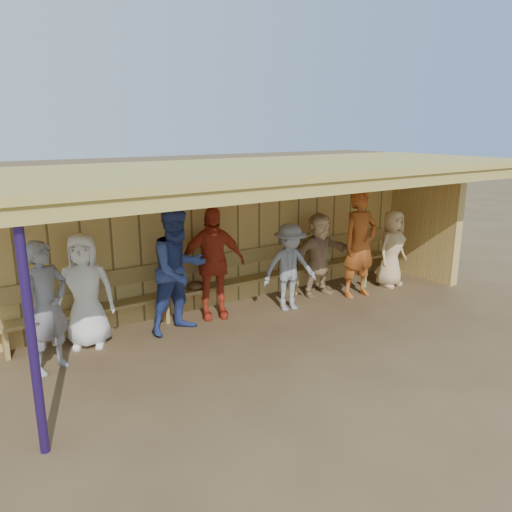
{
  "coord_description": "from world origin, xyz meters",
  "views": [
    {
      "loc": [
        -4.22,
        -6.0,
        3.03
      ],
      "look_at": [
        0.0,
        0.35,
        1.05
      ],
      "focal_mm": 35.0,
      "sensor_mm": 36.0,
      "label": 1
    }
  ],
  "objects_px": {
    "player_b": "(85,291)",
    "player_e": "(289,267)",
    "player_g": "(360,244)",
    "bench": "(232,276)",
    "player_h": "(392,248)",
    "player_d": "(212,263)",
    "player_f": "(319,254)",
    "player_c": "(179,270)",
    "player_a": "(46,307)"
  },
  "relations": [
    {
      "from": "player_b",
      "to": "player_g",
      "type": "relative_size",
      "value": 0.83
    },
    {
      "from": "player_c",
      "to": "player_h",
      "type": "xyz_separation_m",
      "value": [
        4.39,
        -0.22,
        -0.22
      ]
    },
    {
      "from": "player_b",
      "to": "player_g",
      "type": "distance_m",
      "value": 4.78
    },
    {
      "from": "player_c",
      "to": "player_a",
      "type": "bearing_deg",
      "value": 177.93
    },
    {
      "from": "player_c",
      "to": "player_e",
      "type": "distance_m",
      "value": 1.96
    },
    {
      "from": "player_c",
      "to": "player_d",
      "type": "xyz_separation_m",
      "value": [
        0.69,
        0.24,
        -0.05
      ]
    },
    {
      "from": "player_d",
      "to": "player_g",
      "type": "xyz_separation_m",
      "value": [
        2.73,
        -0.55,
        0.07
      ]
    },
    {
      "from": "player_a",
      "to": "player_e",
      "type": "height_order",
      "value": "player_a"
    },
    {
      "from": "player_c",
      "to": "player_h",
      "type": "height_order",
      "value": "player_c"
    },
    {
      "from": "player_b",
      "to": "player_e",
      "type": "relative_size",
      "value": 1.1
    },
    {
      "from": "player_d",
      "to": "player_g",
      "type": "height_order",
      "value": "player_g"
    },
    {
      "from": "player_a",
      "to": "player_e",
      "type": "xyz_separation_m",
      "value": [
        3.86,
        0.07,
        -0.11
      ]
    },
    {
      "from": "player_a",
      "to": "player_c",
      "type": "xyz_separation_m",
      "value": [
        1.92,
        0.25,
        0.11
      ]
    },
    {
      "from": "player_f",
      "to": "player_g",
      "type": "bearing_deg",
      "value": -37.48
    },
    {
      "from": "player_g",
      "to": "bench",
      "type": "relative_size",
      "value": 0.26
    },
    {
      "from": "player_f",
      "to": "player_d",
      "type": "bearing_deg",
      "value": 178.26
    },
    {
      "from": "player_g",
      "to": "player_e",
      "type": "bearing_deg",
      "value": 178.33
    },
    {
      "from": "player_e",
      "to": "player_g",
      "type": "relative_size",
      "value": 0.76
    },
    {
      "from": "player_d",
      "to": "player_h",
      "type": "height_order",
      "value": "player_d"
    },
    {
      "from": "player_f",
      "to": "player_g",
      "type": "relative_size",
      "value": 0.79
    },
    {
      "from": "player_c",
      "to": "player_g",
      "type": "relative_size",
      "value": 0.98
    },
    {
      "from": "player_c",
      "to": "bench",
      "type": "relative_size",
      "value": 0.25
    },
    {
      "from": "player_b",
      "to": "player_f",
      "type": "distance_m",
      "value": 4.17
    },
    {
      "from": "player_b",
      "to": "player_c",
      "type": "xyz_separation_m",
      "value": [
        1.32,
        -0.24,
        0.15
      ]
    },
    {
      "from": "player_h",
      "to": "player_d",
      "type": "bearing_deg",
      "value": 165.06
    },
    {
      "from": "player_c",
      "to": "player_d",
      "type": "relative_size",
      "value": 1.06
    },
    {
      "from": "player_b",
      "to": "player_d",
      "type": "height_order",
      "value": "player_d"
    },
    {
      "from": "player_a",
      "to": "player_c",
      "type": "distance_m",
      "value": 1.94
    },
    {
      "from": "player_d",
      "to": "bench",
      "type": "bearing_deg",
      "value": 46.64
    },
    {
      "from": "player_a",
      "to": "player_f",
      "type": "xyz_separation_m",
      "value": [
        4.78,
        0.39,
        -0.08
      ]
    },
    {
      "from": "bench",
      "to": "player_c",
      "type": "bearing_deg",
      "value": -156.3
    },
    {
      "from": "player_f",
      "to": "player_g",
      "type": "height_order",
      "value": "player_g"
    },
    {
      "from": "player_a",
      "to": "player_f",
      "type": "bearing_deg",
      "value": -20.23
    },
    {
      "from": "player_e",
      "to": "player_f",
      "type": "distance_m",
      "value": 0.97
    },
    {
      "from": "player_g",
      "to": "bench",
      "type": "height_order",
      "value": "player_g"
    },
    {
      "from": "player_f",
      "to": "player_g",
      "type": "distance_m",
      "value": 0.76
    },
    {
      "from": "player_e",
      "to": "player_f",
      "type": "bearing_deg",
      "value": 31.05
    },
    {
      "from": "bench",
      "to": "player_a",
      "type": "bearing_deg",
      "value": -165.92
    },
    {
      "from": "player_b",
      "to": "player_e",
      "type": "xyz_separation_m",
      "value": [
        3.26,
        -0.41,
        -0.07
      ]
    },
    {
      "from": "player_b",
      "to": "player_d",
      "type": "relative_size",
      "value": 0.9
    },
    {
      "from": "player_b",
      "to": "player_e",
      "type": "distance_m",
      "value": 3.29
    },
    {
      "from": "player_e",
      "to": "bench",
      "type": "relative_size",
      "value": 0.2
    },
    {
      "from": "player_b",
      "to": "player_d",
      "type": "bearing_deg",
      "value": 24.89
    },
    {
      "from": "player_e",
      "to": "player_h",
      "type": "xyz_separation_m",
      "value": [
        2.45,
        -0.04,
        0.0
      ]
    },
    {
      "from": "player_a",
      "to": "player_e",
      "type": "distance_m",
      "value": 3.86
    },
    {
      "from": "player_d",
      "to": "player_h",
      "type": "relative_size",
      "value": 1.22
    },
    {
      "from": "player_e",
      "to": "player_f",
      "type": "relative_size",
      "value": 0.97
    },
    {
      "from": "player_g",
      "to": "bench",
      "type": "bearing_deg",
      "value": 162.2
    },
    {
      "from": "player_f",
      "to": "player_h",
      "type": "height_order",
      "value": "player_f"
    },
    {
      "from": "player_a",
      "to": "player_d",
      "type": "distance_m",
      "value": 2.66
    }
  ]
}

